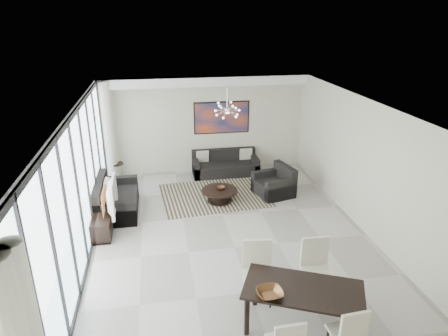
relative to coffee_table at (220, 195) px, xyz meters
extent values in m
cube|color=#A8A39B|center=(-0.06, -2.22, -0.18)|extent=(6.00, 9.00, 0.02)
cube|color=white|center=(-0.06, -2.22, 2.70)|extent=(6.00, 9.00, 0.02)
cube|color=beige|center=(-0.06, 2.27, 1.26)|extent=(6.00, 0.02, 2.90)
cube|color=beige|center=(2.93, -2.22, 1.26)|extent=(0.02, 9.00, 2.90)
cube|color=silver|center=(-3.04, -2.22, 1.26)|extent=(0.01, 8.95, 2.85)
cube|color=black|center=(-3.00, -2.22, 2.66)|extent=(0.04, 8.95, 0.10)
cube|color=black|center=(-3.00, -2.22, -0.16)|extent=(0.04, 8.95, 0.06)
cube|color=black|center=(-3.00, -5.22, 1.26)|extent=(0.04, 0.05, 2.88)
cube|color=black|center=(-3.00, -4.22, 1.26)|extent=(0.04, 0.05, 2.88)
cube|color=black|center=(-3.00, -3.22, 1.26)|extent=(0.04, 0.05, 2.88)
cube|color=black|center=(-3.00, -2.22, 1.26)|extent=(0.04, 0.05, 2.88)
cube|color=black|center=(-3.00, -1.22, 1.26)|extent=(0.04, 0.05, 2.88)
cube|color=black|center=(-3.00, -0.22, 1.26)|extent=(0.04, 0.05, 2.88)
cube|color=black|center=(-3.00, 0.78, 1.26)|extent=(0.04, 0.05, 2.88)
cube|color=black|center=(-3.00, 1.78, 1.26)|extent=(0.04, 0.05, 2.88)
cylinder|color=white|center=(-2.86, 1.93, 1.26)|extent=(0.36, 0.36, 2.85)
cube|color=white|center=(-0.06, 2.08, 2.58)|extent=(5.98, 0.40, 0.26)
cube|color=#C0471A|center=(0.44, 2.25, 1.46)|extent=(1.68, 0.04, 0.98)
cylinder|color=silver|center=(0.24, 0.28, 2.44)|extent=(0.02, 0.02, 0.55)
sphere|color=silver|center=(0.24, 0.28, 2.16)|extent=(0.12, 0.12, 0.12)
cube|color=black|center=(-0.09, 0.38, -0.18)|extent=(2.91, 2.33, 0.01)
cylinder|color=black|center=(0.00, 0.00, 0.12)|extent=(0.94, 0.94, 0.04)
cylinder|color=black|center=(0.00, 0.00, -0.04)|extent=(0.41, 0.41, 0.29)
cylinder|color=black|center=(0.00, 0.00, -0.17)|extent=(0.65, 0.65, 0.03)
imported|color=brown|center=(0.04, 0.03, 0.18)|extent=(0.26, 0.26, 0.07)
cube|color=black|center=(0.48, 1.80, -0.01)|extent=(1.96, 0.80, 0.36)
cube|color=black|center=(0.48, 2.12, 0.35)|extent=(1.96, 0.16, 0.36)
cube|color=black|center=(-0.42, 1.80, 0.07)|extent=(0.16, 0.80, 0.52)
cube|color=black|center=(1.38, 1.80, 0.07)|extent=(0.16, 0.80, 0.52)
cube|color=black|center=(-2.56, -0.13, 0.03)|extent=(0.95, 1.70, 0.42)
cube|color=black|center=(-2.94, -0.13, 0.45)|extent=(0.19, 1.70, 0.42)
cube|color=black|center=(-2.56, -0.88, 0.12)|extent=(0.95, 0.19, 0.62)
cube|color=black|center=(-2.56, 0.62, 0.12)|extent=(0.95, 0.19, 0.62)
cube|color=black|center=(1.49, 0.16, 0.01)|extent=(1.09, 1.12, 0.39)
cube|color=black|center=(1.83, 0.25, 0.40)|extent=(0.40, 0.95, 0.39)
cube|color=black|center=(1.40, 0.53, 0.10)|extent=(0.90, 0.39, 0.57)
cube|color=black|center=(1.58, -0.20, 0.10)|extent=(0.90, 0.39, 0.57)
cylinder|color=black|center=(-2.71, 1.93, 0.32)|extent=(0.38, 0.38, 0.04)
cylinder|color=black|center=(-2.71, 1.93, 0.06)|extent=(0.06, 0.06, 0.47)
cylinder|color=black|center=(-2.71, 1.93, -0.17)|extent=(0.26, 0.26, 0.03)
cube|color=black|center=(-2.82, -0.93, 0.04)|extent=(0.41, 1.45, 0.45)
imported|color=gray|center=(-2.66, -0.92, 0.61)|extent=(0.18, 1.19, 0.68)
cube|color=black|center=(0.51, -4.62, 0.54)|extent=(1.99, 1.55, 0.04)
cube|color=black|center=(-0.35, -4.60, 0.17)|extent=(0.07, 0.07, 0.70)
cube|color=black|center=(-0.06, -3.97, 0.17)|extent=(0.07, 0.07, 0.70)
cube|color=black|center=(1.09, -5.26, 0.17)|extent=(0.07, 0.07, 0.70)
cube|color=black|center=(1.38, -4.63, 0.17)|extent=(0.07, 0.07, 0.70)
cube|color=beige|center=(0.92, -5.25, 0.24)|extent=(0.45, 0.45, 0.06)
cube|color=beige|center=(0.93, -5.43, 0.48)|extent=(0.43, 0.08, 0.51)
cube|color=beige|center=(0.01, -3.88, 0.30)|extent=(0.55, 0.55, 0.06)
cube|color=beige|center=(0.04, -3.67, 0.58)|extent=(0.49, 0.11, 0.60)
cylinder|color=black|center=(0.18, -4.10, 0.04)|extent=(0.04, 0.04, 0.46)
cylinder|color=black|center=(-0.15, -3.67, 0.04)|extent=(0.04, 0.04, 0.46)
cube|color=beige|center=(1.03, -3.97, 0.30)|extent=(0.50, 0.50, 0.06)
cube|color=beige|center=(1.04, -3.75, 0.57)|extent=(0.49, 0.07, 0.59)
cylinder|color=black|center=(1.21, -4.16, 0.04)|extent=(0.04, 0.04, 0.45)
cylinder|color=black|center=(0.85, -3.77, 0.04)|extent=(0.04, 0.04, 0.45)
imported|color=brown|center=(-0.03, -4.69, 0.60)|extent=(0.41, 0.41, 0.09)
camera|label=1|loc=(-1.51, -9.24, 4.43)|focal=32.00mm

